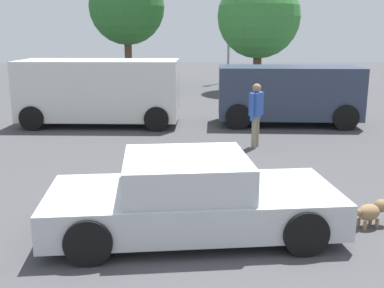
{
  "coord_description": "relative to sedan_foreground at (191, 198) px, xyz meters",
  "views": [
    {
      "loc": [
        -0.16,
        -6.53,
        2.99
      ],
      "look_at": [
        -0.11,
        2.05,
        0.9
      ],
      "focal_mm": 43.43,
      "sensor_mm": 36.0,
      "label": 1
    }
  ],
  "objects": [
    {
      "name": "dog",
      "position": [
        2.82,
        0.19,
        -0.3
      ],
      "size": [
        0.61,
        0.39,
        0.42
      ],
      "rotation": [
        0.0,
        0.0,
        0.4
      ],
      "color": "olive",
      "rests_on": "ground_plane"
    },
    {
      "name": "suv_dark",
      "position": [
        3.19,
        8.48,
        0.48
      ],
      "size": [
        4.59,
        2.23,
        1.89
      ],
      "rotation": [
        0.0,
        0.0,
        3.09
      ],
      "color": "#2D384C",
      "rests_on": "ground_plane"
    },
    {
      "name": "light_post_near",
      "position": [
        2.31,
        21.58,
        3.98
      ],
      "size": [
        0.44,
        0.44,
        6.73
      ],
      "color": "gray",
      "rests_on": "ground_plane"
    },
    {
      "name": "ground_plane",
      "position": [
        0.14,
        -0.05,
        -0.56
      ],
      "size": [
        80.0,
        80.0,
        0.0
      ],
      "primitive_type": "plane",
      "color": "#424244"
    },
    {
      "name": "sedan_foreground",
      "position": [
        0.0,
        0.0,
        0.0
      ],
      "size": [
        4.45,
        2.25,
        1.2
      ],
      "rotation": [
        0.0,
        0.0,
        0.09
      ],
      "color": "#B7BABF",
      "rests_on": "ground_plane"
    },
    {
      "name": "tree_back_center",
      "position": [
        -3.45,
        19.91,
        3.73
      ],
      "size": [
        4.13,
        4.13,
        6.37
      ],
      "color": "brown",
      "rests_on": "ground_plane"
    },
    {
      "name": "tree_back_right",
      "position": [
        3.41,
        17.12,
        3.12
      ],
      "size": [
        4.08,
        4.08,
        5.73
      ],
      "color": "brown",
      "rests_on": "ground_plane"
    },
    {
      "name": "van_white",
      "position": [
        -2.91,
        8.46,
        0.58
      ],
      "size": [
        5.12,
        2.36,
        2.1
      ],
      "rotation": [
        0.0,
        0.0,
        -0.03
      ],
      "color": "silver",
      "rests_on": "ground_plane"
    },
    {
      "name": "pedestrian",
      "position": [
        1.72,
        5.39,
        0.44
      ],
      "size": [
        0.42,
        0.49,
        1.68
      ],
      "rotation": [
        0.0,
        0.0,
        5.71
      ],
      "color": "gray",
      "rests_on": "ground_plane"
    }
  ]
}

